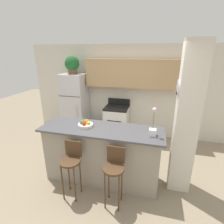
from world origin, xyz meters
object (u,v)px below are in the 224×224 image
object	(u,v)px
orchid_vase	(153,128)
trash_bin	(91,131)
bar_stool_right	(114,169)
fruit_bowl	(85,124)
potted_plant_on_fridge	(72,64)
bar_stool_left	(71,162)
stove_range	(117,122)
refrigerator	(75,104)

from	to	relation	value
orchid_vase	trash_bin	distance (m)	2.59
bar_stool_right	fruit_bowl	size ratio (longest dim) A/B	3.60
potted_plant_on_fridge	orchid_vase	size ratio (longest dim) A/B	0.99
potted_plant_on_fridge	fruit_bowl	distance (m)	2.28
bar_stool_left	fruit_bowl	xyz separation A→B (m)	(0.05, 0.52, 0.46)
stove_range	orchid_vase	size ratio (longest dim) A/B	2.24
bar_stool_right	potted_plant_on_fridge	world-z (taller)	potted_plant_on_fridge
potted_plant_on_fridge	trash_bin	distance (m)	1.93
stove_range	trash_bin	distance (m)	0.79
orchid_vase	fruit_bowl	xyz separation A→B (m)	(-1.19, 0.07, -0.09)
refrigerator	potted_plant_on_fridge	xyz separation A→B (m)	(-0.00, 0.00, 1.14)
potted_plant_on_fridge	orchid_vase	xyz separation A→B (m)	(2.28, -1.86, -0.82)
trash_bin	potted_plant_on_fridge	bearing A→B (deg)	159.04
fruit_bowl	trash_bin	size ratio (longest dim) A/B	0.72
refrigerator	potted_plant_on_fridge	bearing A→B (deg)	118.21
orchid_vase	fruit_bowl	distance (m)	1.20
trash_bin	orchid_vase	bearing A→B (deg)	-43.58
bar_stool_left	potted_plant_on_fridge	bearing A→B (deg)	114.09
bar_stool_left	fruit_bowl	size ratio (longest dim) A/B	3.60
potted_plant_on_fridge	fruit_bowl	bearing A→B (deg)	-58.68
refrigerator	fruit_bowl	world-z (taller)	refrigerator
potted_plant_on_fridge	trash_bin	bearing A→B (deg)	-20.96
bar_stool_right	trash_bin	bearing A→B (deg)	119.87
stove_range	bar_stool_right	xyz separation A→B (m)	(0.50, -2.33, 0.20)
stove_range	bar_stool_left	world-z (taller)	stove_range
refrigerator	orchid_vase	size ratio (longest dim) A/B	3.72
fruit_bowl	trash_bin	distance (m)	1.90
refrigerator	orchid_vase	world-z (taller)	refrigerator
refrigerator	bar_stool_right	distance (m)	2.91
trash_bin	fruit_bowl	bearing A→B (deg)	-71.23
refrigerator	bar_stool_left	bearing A→B (deg)	-65.91
bar_stool_right	fruit_bowl	bearing A→B (deg)	141.99
orchid_vase	refrigerator	bearing A→B (deg)	140.85
stove_range	bar_stool_right	distance (m)	2.39
potted_plant_on_fridge	orchid_vase	distance (m)	3.05
orchid_vase	fruit_bowl	bearing A→B (deg)	176.58
stove_range	orchid_vase	xyz separation A→B (m)	(1.03, -1.88, 0.74)
bar_stool_left	trash_bin	world-z (taller)	bar_stool_left
stove_range	trash_bin	world-z (taller)	stove_range
stove_range	potted_plant_on_fridge	size ratio (longest dim) A/B	2.27
refrigerator	stove_range	bearing A→B (deg)	1.19
refrigerator	orchid_vase	bearing A→B (deg)	-39.15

